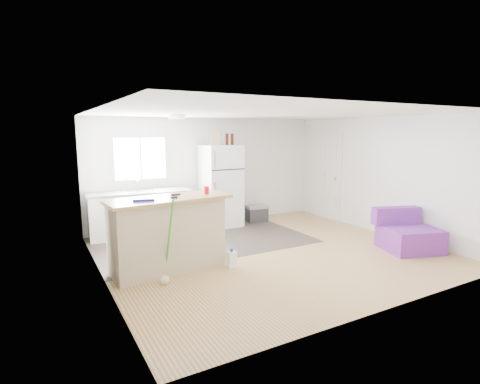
# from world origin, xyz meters

# --- Properties ---
(room) EXTENTS (5.51, 5.01, 2.41)m
(room) POSITION_xyz_m (0.00, 0.00, 1.20)
(room) COLOR olive
(room) RESTS_ON ground
(vinyl_zone) EXTENTS (4.05, 2.50, 0.00)m
(vinyl_zone) POSITION_xyz_m (-0.73, 1.25, 0.00)
(vinyl_zone) COLOR #2F2623
(vinyl_zone) RESTS_ON floor
(window) EXTENTS (1.18, 0.06, 0.98)m
(window) POSITION_xyz_m (-1.55, 2.49, 1.55)
(window) COLOR white
(window) RESTS_ON back_wall
(interior_door) EXTENTS (0.11, 0.92, 2.10)m
(interior_door) POSITION_xyz_m (2.72, 1.55, 1.02)
(interior_door) COLOR white
(interior_door) RESTS_ON right_wall
(ceiling_fixture) EXTENTS (0.30, 0.30, 0.07)m
(ceiling_fixture) POSITION_xyz_m (-1.20, 1.20, 2.36)
(ceiling_fixture) COLOR white
(ceiling_fixture) RESTS_ON ceiling
(kitchen_cabinets) EXTENTS (2.10, 0.84, 1.19)m
(kitchen_cabinets) POSITION_xyz_m (-1.66, 2.18, 0.47)
(kitchen_cabinets) COLOR white
(kitchen_cabinets) RESTS_ON floor
(peninsula) EXTENTS (1.89, 0.87, 1.13)m
(peninsula) POSITION_xyz_m (-1.81, 0.02, 0.57)
(peninsula) COLOR #CAB792
(peninsula) RESTS_ON floor
(refrigerator) EXTENTS (0.80, 0.77, 1.81)m
(refrigerator) POSITION_xyz_m (0.11, 2.11, 0.91)
(refrigerator) COLOR white
(refrigerator) RESTS_ON floor
(cooler) EXTENTS (0.54, 0.40, 0.38)m
(cooler) POSITION_xyz_m (1.04, 2.07, 0.19)
(cooler) COLOR #2E2E31
(cooler) RESTS_ON floor
(purple_seat) EXTENTS (1.11, 1.10, 0.73)m
(purple_seat) POSITION_xyz_m (2.26, -1.09, 0.27)
(purple_seat) COLOR #742F99
(purple_seat) RESTS_ON floor
(cleaner_jug) EXTENTS (0.15, 0.12, 0.31)m
(cleaner_jug) POSITION_xyz_m (-0.92, -0.36, 0.13)
(cleaner_jug) COLOR white
(cleaner_jug) RESTS_ON floor
(mop) EXTENTS (0.22, 0.34, 1.20)m
(mop) POSITION_xyz_m (-2.00, -0.44, 0.23)
(mop) COLOR green
(mop) RESTS_ON floor
(red_cup) EXTENTS (0.11, 0.11, 0.12)m
(red_cup) POSITION_xyz_m (-1.16, 0.04, 1.19)
(red_cup) COLOR red
(red_cup) RESTS_ON peninsula
(blue_tray) EXTENTS (0.34, 0.28, 0.04)m
(blue_tray) POSITION_xyz_m (-2.18, -0.06, 1.15)
(blue_tray) COLOR #1316B2
(blue_tray) RESTS_ON peninsula
(tool_a) EXTENTS (0.14, 0.06, 0.03)m
(tool_a) POSITION_xyz_m (-1.63, 0.13, 1.14)
(tool_a) COLOR black
(tool_a) RESTS_ON peninsula
(tool_b) EXTENTS (0.11, 0.06, 0.03)m
(tool_b) POSITION_xyz_m (-1.74, -0.09, 1.14)
(tool_b) COLOR black
(tool_b) RESTS_ON peninsula
(cardboard_box) EXTENTS (0.22, 0.17, 0.30)m
(cardboard_box) POSITION_xyz_m (-0.06, 2.02, 1.96)
(cardboard_box) COLOR tan
(cardboard_box) RESTS_ON refrigerator
(bottle_left) EXTENTS (0.08, 0.08, 0.25)m
(bottle_left) POSITION_xyz_m (0.23, 2.01, 1.93)
(bottle_left) COLOR #3C130A
(bottle_left) RESTS_ON refrigerator
(bottle_right) EXTENTS (0.09, 0.09, 0.25)m
(bottle_right) POSITION_xyz_m (0.40, 2.11, 1.93)
(bottle_right) COLOR #3C130A
(bottle_right) RESTS_ON refrigerator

